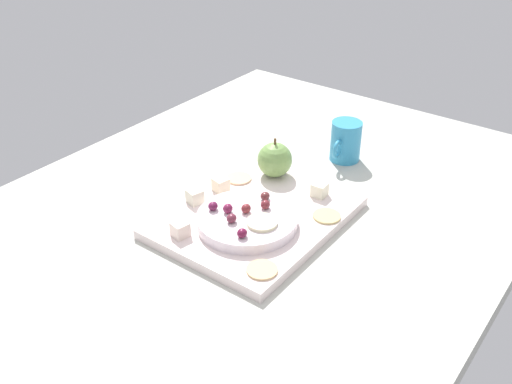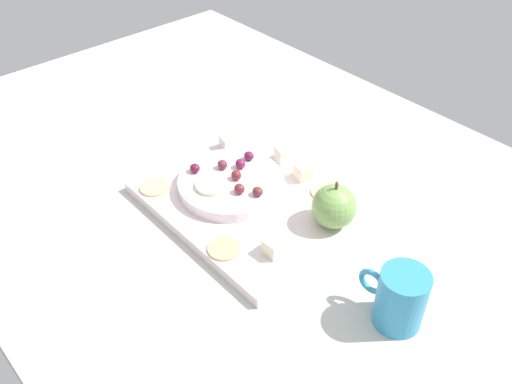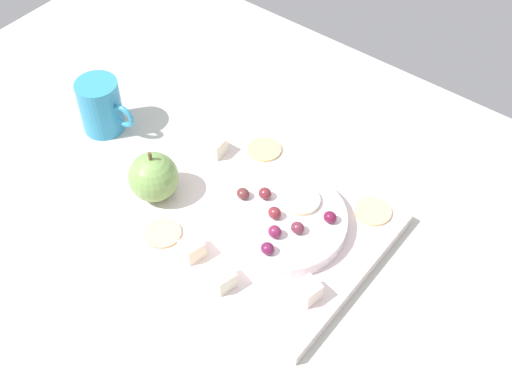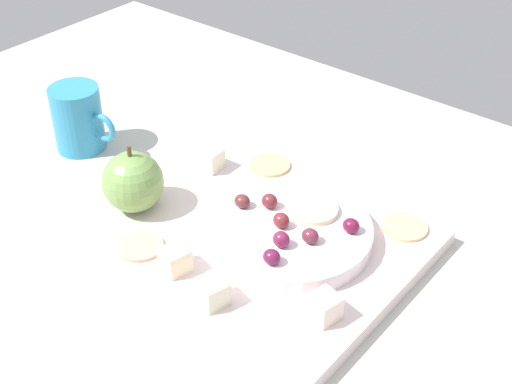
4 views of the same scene
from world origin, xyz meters
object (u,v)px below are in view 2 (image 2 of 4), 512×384
(grape_6, at_px, (195,168))
(grape_5, at_px, (236,175))
(cracker_0, at_px, (326,192))
(grape_3, at_px, (222,165))
(cheese_cube_1, at_px, (304,172))
(cup, at_px, (400,298))
(cheese_cube_0, at_px, (274,247))
(apple_whole, at_px, (334,206))
(apple_slice_0, at_px, (212,185))
(grape_4, at_px, (258,191))
(cracker_2, at_px, (155,187))
(serving_dish, at_px, (230,183))
(cracker_1, at_px, (224,248))
(grape_0, at_px, (240,164))
(cheese_cube_2, at_px, (285,155))
(grape_2, at_px, (249,156))
(grape_1, at_px, (239,189))
(platter, at_px, (251,201))
(cheese_cube_3, at_px, (228,142))

(grape_6, bearing_deg, grape_5, 32.60)
(cracker_0, relative_size, grape_3, 2.76)
(grape_5, bearing_deg, cheese_cube_1, 62.06)
(cup, bearing_deg, cheese_cube_0, -164.97)
(apple_whole, height_order, apple_slice_0, apple_whole)
(grape_5, bearing_deg, cheese_cube_0, -20.65)
(cheese_cube_0, xyz_separation_m, grape_4, (-0.10, 0.06, 0.01))
(apple_whole, bearing_deg, cracker_0, 140.25)
(grape_3, bearing_deg, apple_whole, 14.92)
(cheese_cube_0, distance_m, cracker_2, 0.25)
(grape_5, bearing_deg, serving_dish, -139.60)
(grape_4, bearing_deg, apple_slice_0, -147.76)
(serving_dish, relative_size, apple_whole, 2.55)
(serving_dish, relative_size, cracker_1, 3.54)
(cracker_2, xyz_separation_m, grape_0, (0.07, 0.13, 0.03))
(cheese_cube_2, bearing_deg, grape_2, -112.59)
(grape_1, xyz_separation_m, grape_6, (-0.09, -0.02, -0.00))
(cheese_cube_2, bearing_deg, grape_0, -101.15)
(apple_whole, bearing_deg, grape_2, -178.82)
(cracker_0, distance_m, grape_5, 0.15)
(cracker_1, bearing_deg, cheese_cube_2, 114.30)
(cracker_0, bearing_deg, platter, -127.60)
(cheese_cube_1, height_order, cracker_2, cheese_cube_1)
(grape_5, xyz_separation_m, grape_6, (-0.06, -0.04, -0.00))
(cheese_cube_0, relative_size, grape_6, 1.44)
(cheese_cube_1, relative_size, grape_1, 1.44)
(cracker_0, distance_m, cracker_2, 0.29)
(cheese_cube_0, xyz_separation_m, grape_1, (-0.12, 0.04, 0.01))
(apple_whole, relative_size, grape_5, 3.83)
(cracker_1, distance_m, cracker_2, 0.19)
(platter, xyz_separation_m, grape_1, (-0.00, -0.02, 0.04))
(serving_dish, xyz_separation_m, grape_5, (0.01, 0.01, 0.02))
(cracker_1, relative_size, grape_4, 2.76)
(grape_5, distance_m, grape_6, 0.07)
(cheese_cube_3, height_order, cracker_2, cheese_cube_3)
(platter, bearing_deg, cup, -2.02)
(platter, height_order, cracker_0, cracker_0)
(apple_whole, relative_size, apple_slice_0, 1.31)
(apple_whole, relative_size, cheese_cube_2, 2.66)
(grape_5, bearing_deg, cheese_cube_3, 147.37)
(cheese_cube_3, height_order, grape_0, grape_0)
(grape_1, relative_size, grape_3, 1.00)
(cracker_0, distance_m, grape_3, 0.18)
(cracker_1, xyz_separation_m, grape_6, (-0.16, 0.07, 0.03))
(grape_3, distance_m, apple_slice_0, 0.05)
(grape_0, bearing_deg, apple_whole, 9.40)
(cracker_1, bearing_deg, apple_slice_0, 150.07)
(cheese_cube_1, distance_m, cracker_1, 0.22)
(apple_whole, relative_size, cheese_cube_1, 2.66)
(grape_1, height_order, cup, cup)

